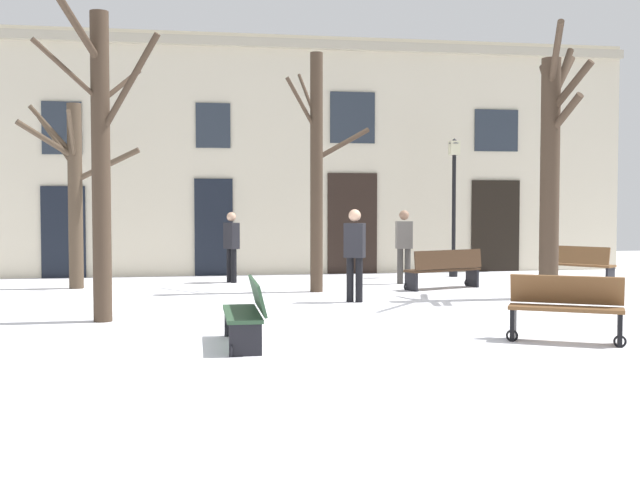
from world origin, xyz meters
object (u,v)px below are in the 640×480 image
at_px(tree_left_of_center, 74,187).
at_px(person_crossing_plaza, 404,243).
at_px(bench_by_litter_bin, 246,312).
at_px(person_near_bench, 232,244).
at_px(streetlamp, 454,192).
at_px(bench_facing_shops, 444,269).
at_px(tree_foreground, 317,168).
at_px(bench_near_center_tree, 580,265).
at_px(tree_near_facade, 552,162).
at_px(tree_center, 101,157).
at_px(bench_back_to_back_right, 566,308).
at_px(person_by_shop_door, 355,250).

height_order(tree_left_of_center, person_crossing_plaza, tree_left_of_center).
xyz_separation_m(bench_by_litter_bin, person_near_bench, (0.27, 8.41, 0.49)).
xyz_separation_m(streetlamp, bench_by_litter_bin, (-6.01, -8.97, -1.74)).
distance_m(tree_left_of_center, bench_facing_shops, 8.42).
bearing_deg(tree_foreground, person_near_bench, 127.09).
bearing_deg(person_near_bench, bench_near_center_tree, 48.35).
relative_size(bench_facing_shops, person_near_bench, 1.12).
xyz_separation_m(tree_near_facade, bench_near_center_tree, (2.02, 2.62, -2.28)).
bearing_deg(tree_center, tree_foreground, 41.87).
relative_size(tree_left_of_center, bench_back_to_back_right, 2.65).
bearing_deg(bench_facing_shops, person_crossing_plaza, -85.46).
xyz_separation_m(streetlamp, bench_facing_shops, (-1.17, -2.78, -1.74)).
distance_m(bench_facing_shops, person_near_bench, 5.10).
relative_size(bench_facing_shops, person_crossing_plaza, 1.08).
bearing_deg(bench_facing_shops, person_by_shop_door, 18.01).
distance_m(tree_center, person_crossing_plaza, 8.26).
bearing_deg(person_near_bench, tree_foreground, 6.60).
height_order(tree_near_facade, bench_by_litter_bin, tree_near_facade).
bearing_deg(tree_center, bench_near_center_tree, 22.33).
distance_m(bench_near_center_tree, bench_by_litter_bin, 10.81).
xyz_separation_m(bench_back_to_back_right, person_crossing_plaza, (-0.09, 7.91, 0.49)).
xyz_separation_m(bench_by_litter_bin, bench_back_to_back_right, (4.35, -0.47, 0.03)).
height_order(tree_near_facade, tree_left_of_center, tree_near_facade).
height_order(streetlamp, person_near_bench, streetlamp).
bearing_deg(bench_near_center_tree, tree_foreground, 56.62).
distance_m(tree_foreground, tree_near_facade, 4.82).
bearing_deg(person_by_shop_door, bench_back_to_back_right, -38.92).
height_order(bench_facing_shops, bench_back_to_back_right, bench_back_to_back_right).
bearing_deg(person_near_bench, tree_left_of_center, -108.65).
relative_size(tree_center, tree_foreground, 0.99).
xyz_separation_m(streetlamp, person_near_bench, (-5.74, -0.56, -1.26)).
bearing_deg(bench_facing_shops, tree_foreground, -19.50).
xyz_separation_m(tree_center, bench_back_to_back_right, (6.47, -2.96, -2.18)).
height_order(tree_center, person_crossing_plaza, tree_center).
xyz_separation_m(tree_left_of_center, bench_facing_shops, (8.08, -1.49, -1.82)).
bearing_deg(tree_left_of_center, streetlamp, 7.96).
height_order(tree_center, person_by_shop_door, tree_center).
distance_m(tree_near_facade, person_by_shop_door, 4.34).
xyz_separation_m(tree_foreground, tree_near_facade, (4.40, -1.97, 0.06)).
distance_m(tree_near_facade, tree_left_of_center, 10.24).
bearing_deg(bench_by_litter_bin, bench_near_center_tree, 129.61).
bearing_deg(person_near_bench, tree_center, -52.48).
distance_m(bench_back_to_back_right, person_near_bench, 9.78).
distance_m(bench_back_to_back_right, person_by_shop_door, 5.16).
xyz_separation_m(bench_facing_shops, person_crossing_plaza, (-0.58, 1.26, 0.52)).
relative_size(bench_back_to_back_right, person_crossing_plaza, 0.89).
height_order(person_crossing_plaza, person_near_bench, person_crossing_plaza).
bearing_deg(tree_left_of_center, bench_by_litter_bin, -67.12).
height_order(tree_center, bench_near_center_tree, tree_center).
relative_size(tree_center, bench_facing_shops, 2.67).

